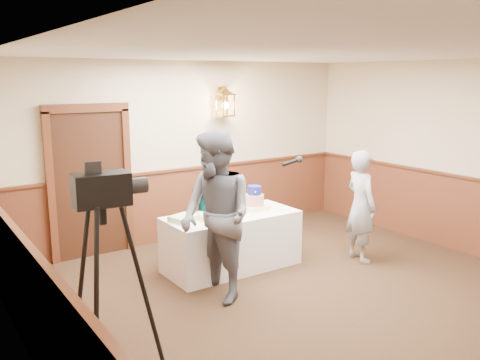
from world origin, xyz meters
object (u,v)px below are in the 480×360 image
(display_table, at_px, (232,241))
(sheet_cake_green, at_px, (183,218))
(baker, at_px, (361,206))
(tv_camera_rig, at_px, (107,291))
(sheet_cake_yellow, at_px, (212,216))
(interviewer, at_px, (216,217))
(assistant_p, at_px, (211,206))
(tiered_cake, at_px, (254,200))

(display_table, bearing_deg, sheet_cake_green, 174.46)
(baker, distance_m, tv_camera_rig, 4.03)
(sheet_cake_yellow, height_order, baker, baker)
(interviewer, bearing_deg, baker, 87.26)
(interviewer, distance_m, assistant_p, 1.32)
(tiered_cake, xyz_separation_m, assistant_p, (-0.45, 0.40, -0.10))
(display_table, distance_m, interviewer, 1.16)
(assistant_p, relative_size, tv_camera_rig, 0.87)
(tiered_cake, xyz_separation_m, baker, (1.26, -0.79, -0.10))
(interviewer, xyz_separation_m, baker, (2.33, -0.04, -0.20))
(display_table, relative_size, interviewer, 0.91)
(assistant_p, bearing_deg, tv_camera_rig, 29.06)
(tiered_cake, bearing_deg, display_table, -176.21)
(baker, bearing_deg, display_table, 76.71)
(tiered_cake, height_order, interviewer, interviewer)
(display_table, bearing_deg, baker, -24.67)
(sheet_cake_green, bearing_deg, sheet_cake_yellow, -17.46)
(baker, relative_size, tv_camera_rig, 0.87)
(sheet_cake_green, height_order, interviewer, interviewer)
(sheet_cake_green, xyz_separation_m, baker, (2.34, -0.83, -0.00))
(tiered_cake, distance_m, sheet_cake_yellow, 0.73)
(display_table, distance_m, tiered_cake, 0.64)
(assistant_p, bearing_deg, interviewer, 48.24)
(assistant_p, bearing_deg, tiered_cake, 125.22)
(display_table, relative_size, baker, 1.15)
(sheet_cake_yellow, xyz_separation_m, sheet_cake_green, (-0.36, 0.11, 0.00))
(sheet_cake_yellow, bearing_deg, interviewer, -117.53)
(tiered_cake, relative_size, sheet_cake_green, 1.08)
(baker, height_order, assistant_p, baker)
(baker, height_order, tv_camera_rig, tv_camera_rig)
(sheet_cake_green, xyz_separation_m, assistant_p, (0.63, 0.36, -0.01))
(interviewer, height_order, assistant_p, interviewer)
(tv_camera_rig, bearing_deg, tiered_cake, 35.97)
(display_table, relative_size, sheet_cake_yellow, 5.36)
(sheet_cake_green, bearing_deg, interviewer, -89.02)
(assistant_p, bearing_deg, display_table, 84.32)
(tiered_cake, bearing_deg, assistant_p, 138.48)
(tiered_cake, xyz_separation_m, sheet_cake_green, (-1.08, 0.04, -0.09))
(interviewer, height_order, tv_camera_rig, interviewer)
(assistant_p, height_order, tv_camera_rig, tv_camera_rig)
(tiered_cake, xyz_separation_m, sheet_cake_yellow, (-0.72, -0.07, -0.10))
(sheet_cake_yellow, height_order, sheet_cake_green, sheet_cake_green)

